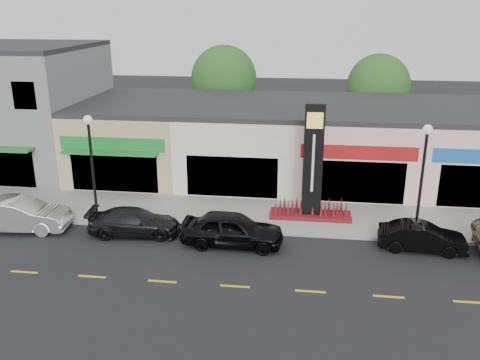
{
  "coord_description": "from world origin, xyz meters",
  "views": [
    {
      "loc": [
        2.49,
        -20.68,
        10.64
      ],
      "look_at": [
        -0.7,
        4.0,
        2.11
      ],
      "focal_mm": 38.0,
      "sensor_mm": 36.0,
      "label": 1
    }
  ],
  "objects": [
    {
      "name": "ground",
      "position": [
        0.0,
        0.0,
        0.0
      ],
      "size": [
        120.0,
        120.0,
        0.0
      ],
      "primitive_type": "plane",
      "color": "black",
      "rests_on": "ground"
    },
    {
      "name": "sidewalk",
      "position": [
        0.0,
        4.35,
        0.07
      ],
      "size": [
        52.0,
        4.3,
        0.15
      ],
      "primitive_type": "cube",
      "color": "gray",
      "rests_on": "ground"
    },
    {
      "name": "curb",
      "position": [
        0.0,
        2.1,
        0.07
      ],
      "size": [
        52.0,
        0.2,
        0.15
      ],
      "primitive_type": "cube",
      "color": "gray",
      "rests_on": "ground"
    },
    {
      "name": "building_grey_2story",
      "position": [
        -18.0,
        11.48,
        4.14
      ],
      "size": [
        12.0,
        10.95,
        8.3
      ],
      "color": "slate",
      "rests_on": "ground"
    },
    {
      "name": "shop_beige",
      "position": [
        -8.5,
        11.46,
        2.4
      ],
      "size": [
        7.0,
        10.85,
        4.8
      ],
      "color": "tan",
      "rests_on": "ground"
    },
    {
      "name": "shop_cream",
      "position": [
        -1.5,
        11.47,
        2.4
      ],
      "size": [
        7.0,
        10.01,
        4.8
      ],
      "color": "beige",
      "rests_on": "ground"
    },
    {
      "name": "shop_pink_w",
      "position": [
        5.5,
        11.47,
        2.4
      ],
      "size": [
        7.0,
        10.01,
        4.8
      ],
      "color": "beige",
      "rests_on": "ground"
    },
    {
      "name": "shop_pink_e",
      "position": [
        12.5,
        11.47,
        2.4
      ],
      "size": [
        7.0,
        10.01,
        4.8
      ],
      "color": "beige",
      "rests_on": "ground"
    },
    {
      "name": "tree_rear_west",
      "position": [
        -4.0,
        19.5,
        5.22
      ],
      "size": [
        5.2,
        5.2,
        7.83
      ],
      "color": "#382619",
      "rests_on": "ground"
    },
    {
      "name": "tree_rear_mid",
      "position": [
        8.0,
        19.5,
        4.88
      ],
      "size": [
        4.8,
        4.8,
        7.29
      ],
      "color": "#382619",
      "rests_on": "ground"
    },
    {
      "name": "lamp_west_near",
      "position": [
        -8.0,
        2.5,
        3.48
      ],
      "size": [
        0.44,
        0.44,
        5.47
      ],
      "color": "black",
      "rests_on": "sidewalk"
    },
    {
      "name": "lamp_east_near",
      "position": [
        8.0,
        2.5,
        3.48
      ],
      "size": [
        0.44,
        0.44,
        5.47
      ],
      "color": "black",
      "rests_on": "sidewalk"
    },
    {
      "name": "pylon_sign",
      "position": [
        3.0,
        4.2,
        2.27
      ],
      "size": [
        4.2,
        1.3,
        6.0
      ],
      "color": "#5B0F17",
      "rests_on": "sidewalk"
    },
    {
      "name": "car_white_van",
      "position": [
        -11.43,
        1.02,
        0.82
      ],
      "size": [
        2.17,
        5.1,
        1.64
      ],
      "primitive_type": "imported",
      "rotation": [
        0.0,
        0.0,
        1.66
      ],
      "color": "silver",
      "rests_on": "ground"
    },
    {
      "name": "car_dark_sedan",
      "position": [
        -5.55,
        1.26,
        0.65
      ],
      "size": [
        2.2,
        4.62,
        1.3
      ],
      "primitive_type": "imported",
      "rotation": [
        0.0,
        0.0,
        1.66
      ],
      "color": "black",
      "rests_on": "ground"
    },
    {
      "name": "car_black_sedan",
      "position": [
        -0.64,
        0.7,
        0.81
      ],
      "size": [
        2.03,
        4.79,
        1.62
      ],
      "primitive_type": "imported",
      "rotation": [
        0.0,
        0.0,
        1.55
      ],
      "color": "black",
      "rests_on": "ground"
    },
    {
      "name": "car_black_conv",
      "position": [
        8.05,
        1.29,
        0.65
      ],
      "size": [
        1.72,
        4.03,
        1.29
      ],
      "primitive_type": "imported",
      "rotation": [
        0.0,
        0.0,
        1.48
      ],
      "color": "black",
      "rests_on": "ground"
    }
  ]
}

